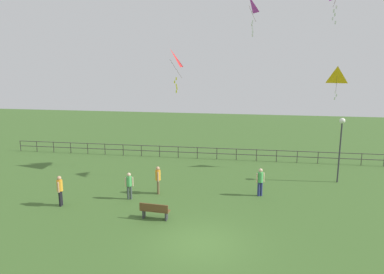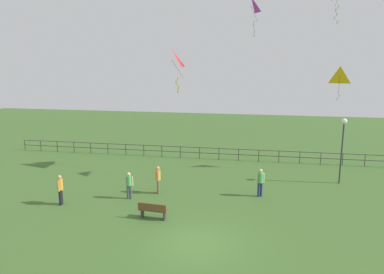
{
  "view_description": "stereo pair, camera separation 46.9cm",
  "coord_description": "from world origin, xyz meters",
  "px_view_note": "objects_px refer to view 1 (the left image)",
  "views": [
    {
      "loc": [
        1.97,
        -14.41,
        7.82
      ],
      "look_at": [
        -1.37,
        6.33,
        3.41
      ],
      "focal_mm": 33.94,
      "sensor_mm": 36.0,
      "label": 1
    },
    {
      "loc": [
        2.43,
        -14.33,
        7.82
      ],
      "look_at": [
        -1.37,
        6.33,
        3.41
      ],
      "focal_mm": 33.94,
      "sensor_mm": 36.0,
      "label": 2
    }
  ],
  "objects_px": {
    "kite_1": "(170,61)",
    "park_bench": "(155,210)",
    "person_1": "(158,178)",
    "lamppost": "(341,136)",
    "kite_2": "(249,7)",
    "person_3": "(260,180)",
    "person_2": "(60,189)",
    "kite_3": "(337,76)",
    "person_0": "(129,184)"
  },
  "relations": [
    {
      "from": "kite_1",
      "to": "park_bench",
      "type": "bearing_deg",
      "value": -83.53
    },
    {
      "from": "person_1",
      "to": "kite_1",
      "type": "height_order",
      "value": "kite_1"
    },
    {
      "from": "lamppost",
      "to": "kite_2",
      "type": "distance_m",
      "value": 10.35
    },
    {
      "from": "park_bench",
      "to": "kite_1",
      "type": "xyz_separation_m",
      "value": [
        -0.94,
        8.3,
        7.38
      ]
    },
    {
      "from": "person_3",
      "to": "kite_1",
      "type": "height_order",
      "value": "kite_1"
    },
    {
      "from": "person_1",
      "to": "kite_2",
      "type": "xyz_separation_m",
      "value": [
        5.02,
        5.56,
        10.35
      ]
    },
    {
      "from": "person_2",
      "to": "kite_1",
      "type": "bearing_deg",
      "value": 58.22
    },
    {
      "from": "park_bench",
      "to": "person_3",
      "type": "bearing_deg",
      "value": 37.85
    },
    {
      "from": "person_2",
      "to": "kite_3",
      "type": "relative_size",
      "value": 0.74
    },
    {
      "from": "person_2",
      "to": "kite_3",
      "type": "bearing_deg",
      "value": 29.55
    },
    {
      "from": "person_3",
      "to": "kite_3",
      "type": "relative_size",
      "value": 0.73
    },
    {
      "from": "person_1",
      "to": "person_2",
      "type": "xyz_separation_m",
      "value": [
        -4.83,
        -2.66,
        0.01
      ]
    },
    {
      "from": "park_bench",
      "to": "person_3",
      "type": "height_order",
      "value": "person_3"
    },
    {
      "from": "person_1",
      "to": "person_2",
      "type": "bearing_deg",
      "value": -151.14
    },
    {
      "from": "person_3",
      "to": "kite_2",
      "type": "xyz_separation_m",
      "value": [
        -1.0,
        4.97,
        10.35
      ]
    },
    {
      "from": "kite_3",
      "to": "person_2",
      "type": "bearing_deg",
      "value": -150.45
    },
    {
      "from": "lamppost",
      "to": "person_1",
      "type": "height_order",
      "value": "lamppost"
    },
    {
      "from": "kite_1",
      "to": "kite_3",
      "type": "distance_m",
      "value": 11.5
    },
    {
      "from": "park_bench",
      "to": "person_2",
      "type": "distance_m",
      "value": 5.64
    },
    {
      "from": "person_3",
      "to": "kite_2",
      "type": "distance_m",
      "value": 11.53
    },
    {
      "from": "lamppost",
      "to": "kite_2",
      "type": "xyz_separation_m",
      "value": [
        -6.1,
        1.64,
        8.2
      ]
    },
    {
      "from": "lamppost",
      "to": "person_2",
      "type": "height_order",
      "value": "lamppost"
    },
    {
      "from": "person_0",
      "to": "kite_2",
      "type": "bearing_deg",
      "value": 46.19
    },
    {
      "from": "park_bench",
      "to": "person_1",
      "type": "relative_size",
      "value": 0.91
    },
    {
      "from": "park_bench",
      "to": "person_0",
      "type": "height_order",
      "value": "person_0"
    },
    {
      "from": "person_3",
      "to": "person_0",
      "type": "bearing_deg",
      "value": -166.91
    },
    {
      "from": "park_bench",
      "to": "kite_2",
      "type": "bearing_deg",
      "value": 64.68
    },
    {
      "from": "lamppost",
      "to": "person_2",
      "type": "bearing_deg",
      "value": -157.58
    },
    {
      "from": "park_bench",
      "to": "kite_3",
      "type": "relative_size",
      "value": 0.66
    },
    {
      "from": "person_3",
      "to": "kite_2",
      "type": "relative_size",
      "value": 0.66
    },
    {
      "from": "lamppost",
      "to": "park_bench",
      "type": "bearing_deg",
      "value": -144.39
    },
    {
      "from": "person_1",
      "to": "kite_3",
      "type": "relative_size",
      "value": 0.73
    },
    {
      "from": "park_bench",
      "to": "kite_3",
      "type": "height_order",
      "value": "kite_3"
    },
    {
      "from": "person_0",
      "to": "kite_3",
      "type": "xyz_separation_m",
      "value": [
        12.52,
        7.51,
        5.89
      ]
    },
    {
      "from": "kite_2",
      "to": "person_2",
      "type": "bearing_deg",
      "value": -140.14
    },
    {
      "from": "person_1",
      "to": "kite_1",
      "type": "distance_m",
      "value": 8.37
    },
    {
      "from": "kite_1",
      "to": "person_3",
      "type": "bearing_deg",
      "value": -33.81
    },
    {
      "from": "person_1",
      "to": "person_3",
      "type": "height_order",
      "value": "person_1"
    },
    {
      "from": "person_0",
      "to": "person_1",
      "type": "xyz_separation_m",
      "value": [
        1.41,
        1.13,
        0.06
      ]
    },
    {
      "from": "person_0",
      "to": "kite_3",
      "type": "bearing_deg",
      "value": 30.97
    },
    {
      "from": "person_0",
      "to": "person_2",
      "type": "xyz_separation_m",
      "value": [
        -3.42,
        -1.53,
        0.07
      ]
    },
    {
      "from": "person_0",
      "to": "person_3",
      "type": "bearing_deg",
      "value": 13.09
    },
    {
      "from": "person_1",
      "to": "kite_3",
      "type": "height_order",
      "value": "kite_3"
    },
    {
      "from": "kite_1",
      "to": "person_0",
      "type": "bearing_deg",
      "value": -101.31
    },
    {
      "from": "lamppost",
      "to": "person_1",
      "type": "distance_m",
      "value": 11.98
    },
    {
      "from": "kite_1",
      "to": "kite_2",
      "type": "xyz_separation_m",
      "value": [
        5.24,
        0.79,
        3.48
      ]
    },
    {
      "from": "kite_1",
      "to": "kite_3",
      "type": "xyz_separation_m",
      "value": [
        11.34,
        1.61,
        -1.04
      ]
    },
    {
      "from": "person_3",
      "to": "kite_1",
      "type": "distance_m",
      "value": 10.19
    },
    {
      "from": "person_3",
      "to": "kite_1",
      "type": "xyz_separation_m",
      "value": [
        -6.24,
        4.18,
        6.88
      ]
    },
    {
      "from": "person_3",
      "to": "lamppost",
      "type": "bearing_deg",
      "value": 33.14
    }
  ]
}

